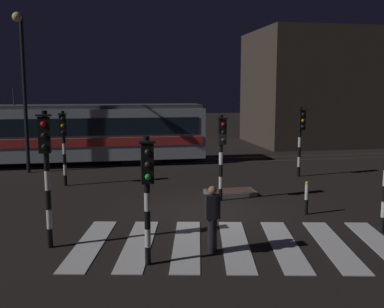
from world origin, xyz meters
The scene contains 15 objects.
ground_plane centered at (0.00, 0.00, 0.00)m, with size 120.00×120.00×0.00m, color black.
rail_near centered at (0.00, 9.72, 0.01)m, with size 80.00×0.12×0.03m, color #59595E.
rail_far centered at (0.00, 11.16, 0.01)m, with size 80.00×0.12×0.03m, color #59595E.
crosswalk_zebra centered at (0.00, -3.37, 0.01)m, with size 9.04×5.55×0.02m.
traffic_island centered at (1.36, 2.17, 0.09)m, with size 1.93×1.02×0.18m.
traffic_light_median_centre centered at (0.77, 1.25, 2.09)m, with size 0.36×0.42×3.16m.
traffic_light_corner_far_left centered at (-5.12, 4.95, 2.10)m, with size 0.36×0.42×3.18m.
traffic_light_kerb_mid_left centered at (-2.39, -4.40, 2.00)m, with size 0.36×0.42×3.04m.
traffic_light_corner_far_right centered at (5.51, 5.09, 2.15)m, with size 0.36×0.42×3.25m.
traffic_light_corner_near_left centered at (-4.80, -2.78, 2.35)m, with size 0.36×0.42×3.56m.
street_lamp_trackside_left centered at (-7.19, 8.26, 4.74)m, with size 0.44×1.21×7.53m.
tram centered at (-5.78, 10.44, 1.75)m, with size 15.49×2.58×4.15m.
pedestrian_waiting_at_kerb centered at (-0.72, -3.78, 0.88)m, with size 0.36×0.24×1.71m.
bollard_island_edge centered at (3.09, -0.97, 0.56)m, with size 0.12×0.12×1.11m.
building_backdrop centered at (15.38, 17.30, 4.14)m, with size 16.03×8.00×8.27m, color #42382D.
Camera 1 is at (-3.20, -14.45, 4.10)m, focal length 42.18 mm.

